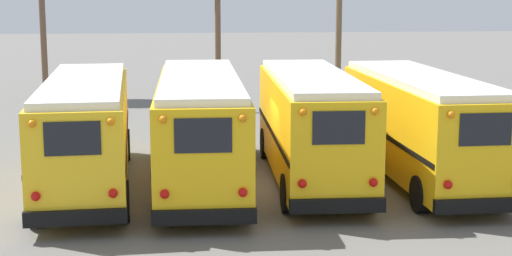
{
  "coord_description": "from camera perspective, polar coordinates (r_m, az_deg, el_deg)",
  "views": [
    {
      "loc": [
        -2.27,
        -22.25,
        5.76
      ],
      "look_at": [
        0.0,
        0.5,
        1.66
      ],
      "focal_mm": 55.0,
      "sensor_mm": 36.0,
      "label": 1
    }
  ],
  "objects": [
    {
      "name": "school_bus_1",
      "position": [
        23.23,
        -4.09,
        0.19
      ],
      "size": [
        2.66,
        10.63,
        3.24
      ],
      "color": "yellow",
      "rests_on": "ground"
    },
    {
      "name": "ground_plane",
      "position": [
        23.09,
        0.12,
        -4.29
      ],
      "size": [
        160.0,
        160.0,
        0.0
      ],
      "primitive_type": "plane",
      "color": "#66635E"
    },
    {
      "name": "school_bus_3",
      "position": [
        24.12,
        11.82,
        0.34
      ],
      "size": [
        2.7,
        9.77,
        3.21
      ],
      "color": "yellow",
      "rests_on": "ground"
    },
    {
      "name": "school_bus_0",
      "position": [
        23.13,
        -12.27,
        -0.09
      ],
      "size": [
        2.9,
        10.04,
        3.19
      ],
      "color": "yellow",
      "rests_on": "ground"
    },
    {
      "name": "utility_pole",
      "position": [
        32.61,
        6.05,
        7.8
      ],
      "size": [
        1.8,
        0.25,
        8.49
      ],
      "color": "brown",
      "rests_on": "ground"
    },
    {
      "name": "school_bus_2",
      "position": [
        23.47,
        4.0,
        0.36
      ],
      "size": [
        2.63,
        9.46,
        3.27
      ],
      "color": "yellow",
      "rests_on": "ground"
    }
  ]
}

